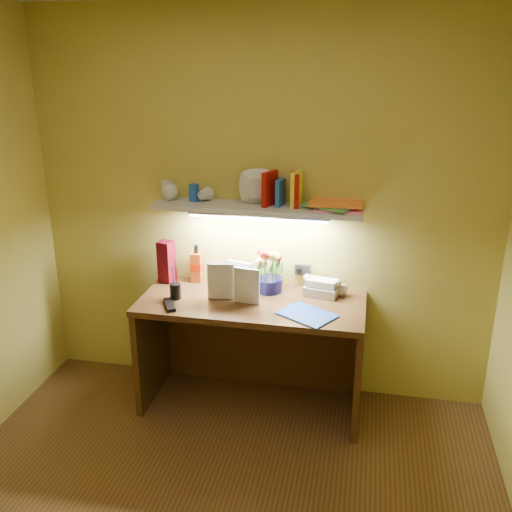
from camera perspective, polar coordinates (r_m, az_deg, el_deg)
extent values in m
cube|color=#39260F|center=(3.72, -0.44, -9.78)|extent=(1.40, 0.60, 0.75)
cube|color=#B6B5BA|center=(3.66, 8.48, -3.35)|extent=(0.08, 0.06, 0.08)
cube|color=#530713|center=(3.84, -8.94, -0.56)|extent=(0.11, 0.11, 0.28)
cylinder|color=black|center=(3.59, -8.08, -2.98)|extent=(0.08, 0.08, 0.17)
cube|color=black|center=(3.51, -8.63, -4.84)|extent=(0.13, 0.18, 0.02)
cube|color=blue|center=(3.38, 5.13, -5.86)|extent=(0.38, 0.35, 0.01)
imported|color=beige|center=(3.55, -4.89, -2.51)|extent=(0.18, 0.03, 0.24)
imported|color=silver|center=(3.51, -2.21, -2.82)|extent=(0.17, 0.05, 0.23)
cube|color=silver|center=(3.53, 0.11, 4.82)|extent=(1.30, 0.25, 0.03)
imported|color=silver|center=(3.65, -8.58, 6.04)|extent=(0.14, 0.14, 0.09)
imported|color=silver|center=(3.61, -5.56, 5.98)|extent=(0.12, 0.12, 0.08)
imported|color=silver|center=(3.52, 0.20, 5.50)|extent=(0.28, 0.28, 0.05)
cube|color=silver|center=(3.71, -8.90, 6.53)|extent=(0.07, 0.06, 0.12)
cube|color=blue|center=(3.64, -6.22, 6.31)|extent=(0.06, 0.05, 0.11)
cube|color=#A40E0B|center=(3.51, 1.39, 6.76)|extent=(0.08, 0.15, 0.21)
cube|color=yellow|center=(3.49, 4.06, 6.68)|extent=(0.06, 0.14, 0.22)
cube|color=#2261B5|center=(3.51, 2.46, 6.35)|extent=(0.05, 0.12, 0.17)
cube|color=#287E22|center=(3.49, 4.09, 6.37)|extent=(0.04, 0.12, 0.18)
cube|color=#A40E0B|center=(3.50, 3.89, 6.62)|extent=(0.07, 0.15, 0.21)
cube|color=pink|center=(3.49, 8.24, 4.80)|extent=(0.29, 0.22, 0.01)
cube|color=#4EB34E|center=(3.49, 7.43, 5.05)|extent=(0.34, 0.30, 0.01)
cube|color=orange|center=(3.50, 8.02, 5.34)|extent=(0.32, 0.24, 0.01)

